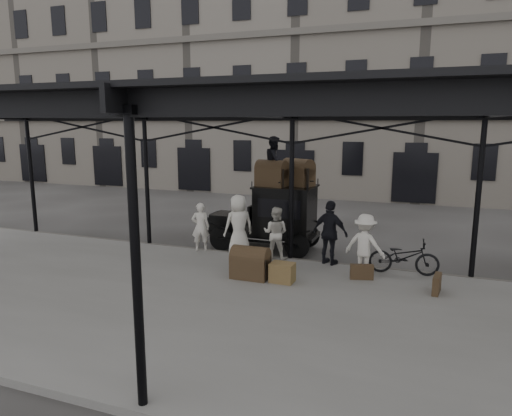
{
  "coord_description": "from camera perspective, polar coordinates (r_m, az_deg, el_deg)",
  "views": [
    {
      "loc": [
        3.64,
        -10.88,
        4.18
      ],
      "look_at": [
        -0.97,
        1.6,
        1.7
      ],
      "focal_mm": 32.0,
      "sensor_mm": 36.0,
      "label": 1
    }
  ],
  "objects": [
    {
      "name": "porter_left",
      "position": [
        14.65,
        -6.95,
        -2.34
      ],
      "size": [
        0.67,
        0.56,
        1.56
      ],
      "primitive_type": "imported",
      "rotation": [
        0.0,
        0.0,
        3.54
      ],
      "color": "silver",
      "rests_on": "platform"
    },
    {
      "name": "porter_official",
      "position": [
        13.27,
        9.26,
        -3.07
      ],
      "size": [
        1.18,
        0.79,
        1.87
      ],
      "primitive_type": "imported",
      "rotation": [
        0.0,
        0.0,
        2.81
      ],
      "color": "black",
      "rests_on": "platform"
    },
    {
      "name": "steamer_trunk_roof_far",
      "position": [
        14.89,
        5.26,
        4.21
      ],
      "size": [
        1.16,
        0.98,
        0.73
      ],
      "primitive_type": null,
      "rotation": [
        0.0,
        0.0,
        -0.45
      ],
      "color": "#463720",
      "rests_on": "taxi"
    },
    {
      "name": "porter_roof",
      "position": [
        14.76,
        2.34,
        5.87
      ],
      "size": [
        0.68,
        0.83,
        1.59
      ],
      "primitive_type": "imported",
      "rotation": [
        0.0,
        0.0,
        1.67
      ],
      "color": "black",
      "rests_on": "taxi"
    },
    {
      "name": "platform",
      "position": [
        10.44,
        -1.9,
        -12.61
      ],
      "size": [
        28.0,
        8.0,
        0.15
      ],
      "primitive_type": "cube",
      "color": "slate",
      "rests_on": "ground"
    },
    {
      "name": "canopy",
      "position": [
        9.86,
        -1.44,
        12.97
      ],
      "size": [
        22.5,
        9.0,
        4.74
      ],
      "color": "black",
      "rests_on": "ground"
    },
    {
      "name": "building_frontage",
      "position": [
        29.24,
        13.55,
        15.82
      ],
      "size": [
        64.0,
        8.0,
        14.0
      ],
      "primitive_type": "cube",
      "color": "slate",
      "rests_on": "ground"
    },
    {
      "name": "suitcase_upright",
      "position": [
        11.93,
        21.67,
        -8.83
      ],
      "size": [
        0.23,
        0.61,
        0.45
      ],
      "primitive_type": "cube",
      "rotation": [
        0.0,
        0.0,
        -0.13
      ],
      "color": "#463720",
      "rests_on": "platform"
    },
    {
      "name": "ground",
      "position": [
        12.21,
        1.69,
        -9.47
      ],
      "size": [
        120.0,
        120.0,
        0.0
      ],
      "primitive_type": "plane",
      "color": "#383533",
      "rests_on": "ground"
    },
    {
      "name": "taxi",
      "position": [
        15.09,
        2.52,
        -0.83
      ],
      "size": [
        3.65,
        1.55,
        2.18
      ],
      "color": "black",
      "rests_on": "ground"
    },
    {
      "name": "porter_right",
      "position": [
        12.5,
        13.45,
        -4.53
      ],
      "size": [
        1.2,
        0.87,
        1.68
      ],
      "primitive_type": "imported",
      "rotation": [
        0.0,
        0.0,
        2.9
      ],
      "color": "silver",
      "rests_on": "platform"
    },
    {
      "name": "steamer_trunk_roof_near",
      "position": [
        14.67,
        1.96,
        4.1
      ],
      "size": [
        1.04,
        0.73,
        0.7
      ],
      "primitive_type": null,
      "rotation": [
        0.0,
        0.0,
        -0.16
      ],
      "color": "#463720",
      "rests_on": "taxi"
    },
    {
      "name": "porter_midleft",
      "position": [
        13.7,
        2.46,
        -3.12
      ],
      "size": [
        0.77,
        0.6,
        1.58
      ],
      "primitive_type": "imported",
      "rotation": [
        0.0,
        0.0,
        3.14
      ],
      "color": "beige",
      "rests_on": "platform"
    },
    {
      "name": "steamer_trunk_platform",
      "position": [
        12.11,
        -0.7,
        -7.11
      ],
      "size": [
        0.98,
        0.61,
        0.72
      ],
      "primitive_type": null,
      "rotation": [
        0.0,
        0.0,
        -0.01
      ],
      "color": "#463720",
      "rests_on": "platform"
    },
    {
      "name": "suitcase_flat",
      "position": [
        12.35,
        13.08,
        -7.79
      ],
      "size": [
        0.62,
        0.31,
        0.4
      ],
      "primitive_type": "cube",
      "rotation": [
        0.0,
        0.0,
        0.27
      ],
      "color": "#463720",
      "rests_on": "platform"
    },
    {
      "name": "bicycle",
      "position": [
        13.0,
        17.99,
        -5.81
      ],
      "size": [
        1.88,
        0.8,
        0.96
      ],
      "primitive_type": "imported",
      "rotation": [
        0.0,
        0.0,
        1.66
      ],
      "color": "black",
      "rests_on": "platform"
    },
    {
      "name": "wicker_hamper",
      "position": [
        11.85,
        3.3,
        -8.06
      ],
      "size": [
        0.62,
        0.47,
        0.5
      ],
      "primitive_type": "cube",
      "rotation": [
        0.0,
        0.0,
        -0.04
      ],
      "color": "brown",
      "rests_on": "platform"
    },
    {
      "name": "porter_centre",
      "position": [
        14.07,
        -2.19,
        -2.13
      ],
      "size": [
        1.08,
        1.07,
        1.88
      ],
      "primitive_type": "imported",
      "rotation": [
        0.0,
        0.0,
        3.91
      ],
      "color": "silver",
      "rests_on": "platform"
    }
  ]
}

